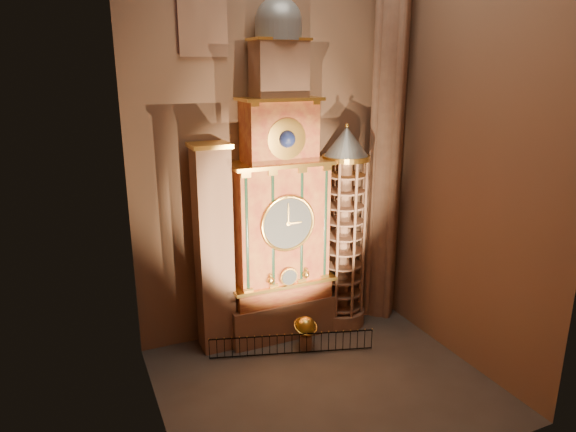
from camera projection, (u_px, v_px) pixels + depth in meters
name	position (u px, v px, depth m)	size (l,w,h in m)	color
floor	(324.00, 383.00, 22.71)	(14.00, 14.00, 0.00)	#383330
wall_back	(271.00, 120.00, 24.88)	(22.00, 22.00, 0.00)	brown
wall_left	(142.00, 145.00, 16.90)	(22.00, 22.00, 0.00)	brown
wall_right	(471.00, 126.00, 22.32)	(22.00, 22.00, 0.00)	brown
astronomical_clock	(280.00, 211.00, 25.19)	(5.60, 2.41, 16.70)	#8C634C
portrait_tower	(214.00, 249.00, 24.31)	(1.80, 1.60, 10.20)	#8C634C
stair_turret	(344.00, 231.00, 26.71)	(2.50, 2.50, 10.80)	#8C634C
gothic_pier	(388.00, 117.00, 26.37)	(2.04, 2.04, 22.00)	#8C634C
celestial_globe	(306.00, 330.00, 25.25)	(1.23, 1.16, 1.71)	#8C634C
iron_railing	(292.00, 344.00, 24.82)	(7.61, 2.36, 1.04)	black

